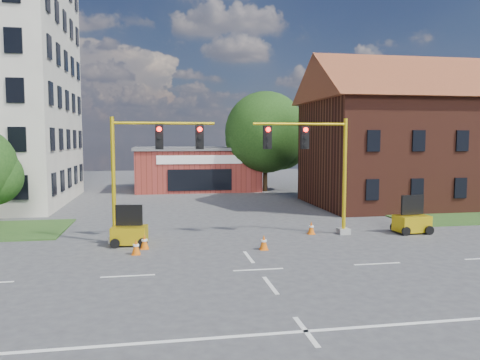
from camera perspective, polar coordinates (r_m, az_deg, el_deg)
The scene contains 14 objects.
ground at distance 18.70m, azimuth 2.26°, elevation -10.87°, with size 120.00×120.00×0.00m, color #424244.
lane_markings at distance 15.91m, azimuth 4.60°, elevation -13.74°, with size 60.00×36.00×0.01m, color white, non-canonical shape.
brick_shop at distance 47.81m, azimuth -5.33°, elevation 1.45°, with size 12.40×8.40×4.30m.
townhouse_row at distance 40.05m, azimuth 23.20°, elevation 5.78°, with size 21.00×11.00×11.50m.
tree_large at distance 45.93m, azimuth 3.59°, elevation 5.52°, with size 8.32×7.93×9.73m.
signal_mast_west at distance 23.61m, azimuth -11.24°, elevation 2.02°, with size 5.30×0.60×6.20m.
signal_mast_east at distance 24.98m, azimuth 9.18°, elevation 2.21°, with size 5.30×0.60×6.20m.
trailer_west at distance 23.32m, azimuth -13.33°, elevation -6.32°, with size 1.77×1.29×1.88m.
trailer_east at distance 27.23m, azimuth 20.22°, elevation -4.79°, with size 1.86×1.35×1.99m.
cone_a at distance 21.44m, azimuth -12.57°, elevation -7.98°, with size 0.40×0.40×0.70m.
cone_b at distance 22.41m, azimuth -11.57°, elevation -7.40°, with size 0.40×0.40×0.70m.
cone_c at distance 21.85m, azimuth 2.92°, elevation -7.62°, with size 0.40×0.40×0.70m.
cone_d at distance 25.60m, azimuth 8.68°, elevation -5.80°, with size 0.40×0.40×0.70m.
pickup_white at distance 35.51m, azimuth 18.94°, elevation -2.21°, with size 2.70×5.87×1.63m, color white.
Camera 1 is at (-3.81, -17.58, 5.12)m, focal length 35.00 mm.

